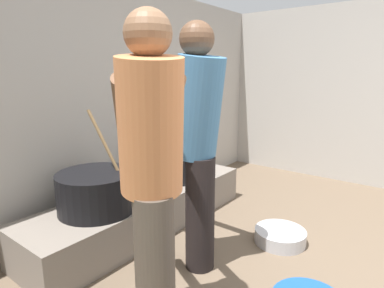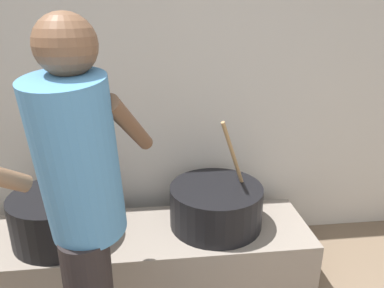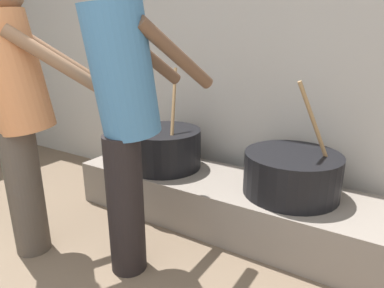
{
  "view_description": "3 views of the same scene",
  "coord_description": "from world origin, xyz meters",
  "px_view_note": "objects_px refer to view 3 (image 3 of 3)",
  "views": [
    {
      "loc": [
        -1.61,
        0.2,
        1.34
      ],
      "look_at": [
        0.48,
        1.81,
        0.75
      ],
      "focal_mm": 30.14,
      "sensor_mm": 36.0,
      "label": 1
    },
    {
      "loc": [
        0.32,
        0.13,
        1.64
      ],
      "look_at": [
        0.49,
        1.64,
        1.09
      ],
      "focal_mm": 34.15,
      "sensor_mm": 36.0,
      "label": 2
    },
    {
      "loc": [
        1.21,
        0.2,
        1.26
      ],
      "look_at": [
        0.26,
        1.71,
        0.71
      ],
      "focal_mm": 31.14,
      "sensor_mm": 36.0,
      "label": 3
    }
  ],
  "objects_px": {
    "cooking_pot_main": "(164,148)",
    "cook_in_orange_shirt": "(18,104)",
    "cooking_pot_secondary": "(292,174)",
    "cook_in_blue_shirt": "(125,106)"
  },
  "relations": [
    {
      "from": "cooking_pot_main",
      "to": "cook_in_orange_shirt",
      "type": "height_order",
      "value": "cook_in_orange_shirt"
    },
    {
      "from": "cooking_pot_main",
      "to": "cook_in_orange_shirt",
      "type": "relative_size",
      "value": 0.46
    },
    {
      "from": "cooking_pot_main",
      "to": "cooking_pot_secondary",
      "type": "relative_size",
      "value": 1.03
    },
    {
      "from": "cooking_pot_secondary",
      "to": "cook_in_orange_shirt",
      "type": "xyz_separation_m",
      "value": [
        -1.29,
        -0.94,
        0.46
      ]
    },
    {
      "from": "cooking_pot_main",
      "to": "cooking_pot_secondary",
      "type": "distance_m",
      "value": 0.97
    },
    {
      "from": "cooking_pot_main",
      "to": "cooking_pot_secondary",
      "type": "height_order",
      "value": "cooking_pot_main"
    },
    {
      "from": "cooking_pot_main",
      "to": "cook_in_orange_shirt",
      "type": "xyz_separation_m",
      "value": [
        -0.32,
        -0.9,
        0.45
      ]
    },
    {
      "from": "cook_in_blue_shirt",
      "to": "cooking_pot_secondary",
      "type": "bearing_deg",
      "value": 47.95
    },
    {
      "from": "cook_in_orange_shirt",
      "to": "cooking_pot_secondary",
      "type": "bearing_deg",
      "value": 36.08
    },
    {
      "from": "cooking_pot_secondary",
      "to": "cook_in_orange_shirt",
      "type": "height_order",
      "value": "cook_in_orange_shirt"
    }
  ]
}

